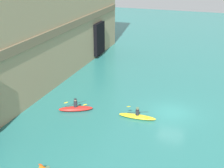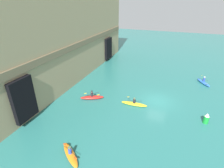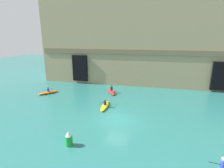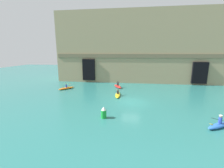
{
  "view_description": "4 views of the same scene",
  "coord_description": "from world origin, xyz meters",
  "px_view_note": "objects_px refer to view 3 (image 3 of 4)",
  "views": [
    {
      "loc": [
        -26.74,
        -3.54,
        13.81
      ],
      "look_at": [
        -0.69,
        5.85,
        2.39
      ],
      "focal_mm": 50.0,
      "sensor_mm": 36.0,
      "label": 1
    },
    {
      "loc": [
        -21.68,
        -1.49,
        12.78
      ],
      "look_at": [
        -1.69,
        6.19,
        2.29
      ],
      "focal_mm": 28.0,
      "sensor_mm": 36.0,
      "label": 2
    },
    {
      "loc": [
        3.54,
        -17.28,
        8.8
      ],
      "look_at": [
        -2.23,
        6.83,
        2.03
      ],
      "focal_mm": 28.0,
      "sensor_mm": 36.0,
      "label": 3
    },
    {
      "loc": [
        -0.01,
        -20.56,
        6.96
      ],
      "look_at": [
        -3.49,
        5.33,
        1.42
      ],
      "focal_mm": 24.0,
      "sensor_mm": 36.0,
      "label": 4
    }
  ],
  "objects_px": {
    "marker_buoy": "(69,139)",
    "kayak_orange": "(48,92)",
    "kayak_red": "(112,91)",
    "kayak_yellow": "(105,106)"
  },
  "relations": [
    {
      "from": "kayak_yellow",
      "to": "marker_buoy",
      "type": "height_order",
      "value": "marker_buoy"
    },
    {
      "from": "kayak_red",
      "to": "kayak_yellow",
      "type": "bearing_deg",
      "value": 159.58
    },
    {
      "from": "kayak_red",
      "to": "marker_buoy",
      "type": "relative_size",
      "value": 2.56
    },
    {
      "from": "kayak_yellow",
      "to": "kayak_red",
      "type": "relative_size",
      "value": 1.06
    },
    {
      "from": "kayak_yellow",
      "to": "kayak_orange",
      "type": "height_order",
      "value": "kayak_yellow"
    },
    {
      "from": "marker_buoy",
      "to": "kayak_orange",
      "type": "bearing_deg",
      "value": 129.07
    },
    {
      "from": "kayak_orange",
      "to": "marker_buoy",
      "type": "height_order",
      "value": "marker_buoy"
    },
    {
      "from": "kayak_red",
      "to": "kayak_orange",
      "type": "distance_m",
      "value": 10.07
    },
    {
      "from": "kayak_yellow",
      "to": "marker_buoy",
      "type": "relative_size",
      "value": 2.71
    },
    {
      "from": "kayak_yellow",
      "to": "kayak_red",
      "type": "height_order",
      "value": "kayak_red"
    }
  ]
}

